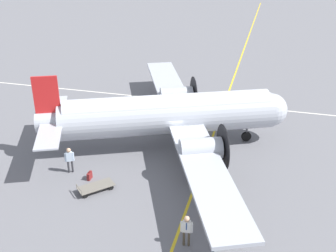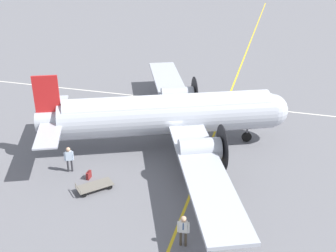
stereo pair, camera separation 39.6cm
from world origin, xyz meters
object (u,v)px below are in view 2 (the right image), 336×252
at_px(airliner_main, 174,114).
at_px(suitcase_near_door, 89,175).
at_px(crew_foreground, 183,228).
at_px(passenger_boarding, 69,157).
at_px(traffic_cone, 206,218).
at_px(baggage_cart, 94,186).

xyz_separation_m(airliner_main, suitcase_near_door, (-5.34, 3.93, -2.20)).
relative_size(crew_foreground, suitcase_near_door, 3.39).
relative_size(airliner_main, passenger_boarding, 14.10).
bearing_deg(traffic_cone, baggage_cart, 80.64).
bearing_deg(suitcase_near_door, baggage_cart, -140.74).
distance_m(crew_foreground, traffic_cone, 2.30).
bearing_deg(airliner_main, crew_foreground, -95.79).
relative_size(crew_foreground, traffic_cone, 3.27).
height_order(crew_foreground, traffic_cone, crew_foreground).
distance_m(crew_foreground, suitcase_near_door, 8.13).
relative_size(airliner_main, suitcase_near_door, 47.18).
relative_size(passenger_boarding, traffic_cone, 3.23).
height_order(airliner_main, suitcase_near_door, airliner_main).
bearing_deg(suitcase_near_door, passenger_boarding, 73.62).
distance_m(baggage_cart, traffic_cone, 6.88).
bearing_deg(crew_foreground, baggage_cart, -33.98).
bearing_deg(crew_foreground, suitcase_near_door, -37.77).
distance_m(suitcase_near_door, baggage_cart, 1.35).
height_order(crew_foreground, passenger_boarding, crew_foreground).
xyz_separation_m(crew_foreground, baggage_cart, (3.15, 6.06, -0.78)).
bearing_deg(baggage_cart, traffic_cone, -54.93).
height_order(airliner_main, crew_foreground, airliner_main).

